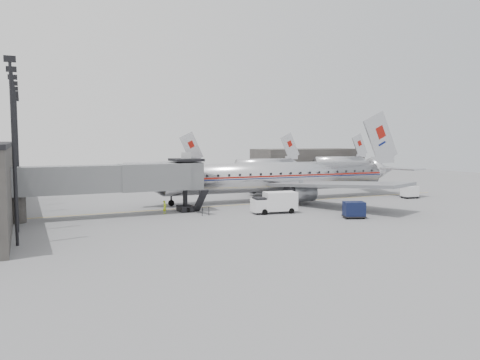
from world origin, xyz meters
The scene contains 13 objects.
ground centered at (0.00, 0.00, 0.00)m, with size 160.00×160.00×0.00m, color slate.
hangar centered at (45.00, 60.00, 3.00)m, with size 30.00×12.00×6.00m, color #353331.
apron_line centered at (3.00, 6.00, 0.01)m, with size 0.15×60.00×0.01m, color gold.
jet_bridge centered at (-16.66, 3.67, 4.18)m, with size 21.00×6.20×7.10m.
floodlight_masts centered at (-27.50, 13.00, 8.36)m, with size 0.90×42.25×15.25m.
distant_aircraft_near centered at (-1.79, 42.00, 2.73)m, with size 16.39×3.20×10.26m.
distant_aircraft_mid centered at (24.21, 46.00, 2.73)m, with size 16.39×3.20×10.26m.
distant_aircraft_far centered at (48.21, 50.00, 2.73)m, with size 16.39×3.20×10.26m.
airliner centered at (6.83, 8.27, 3.31)m, with size 41.68×38.60×13.18m.
service_van centered at (-0.16, -2.09, 1.30)m, with size 5.51×2.76×2.48m.
baggage_cart_navy centered at (6.00, -8.91, 0.96)m, with size 2.79×2.49×1.81m.
baggage_cart_white centered at (24.72, 1.73, 0.95)m, with size 2.49×2.03×1.78m.
ramp_worker centered at (-12.00, 3.00, 0.76)m, with size 0.56×0.37×1.53m, color #C3E51B.
Camera 1 is at (-26.86, -49.75, 8.67)m, focal length 35.00 mm.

